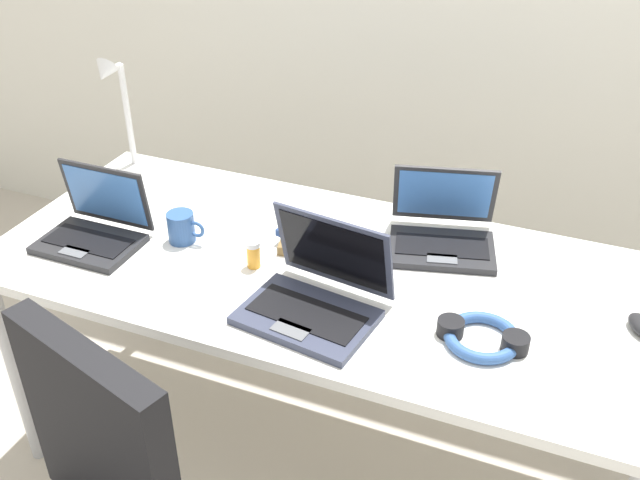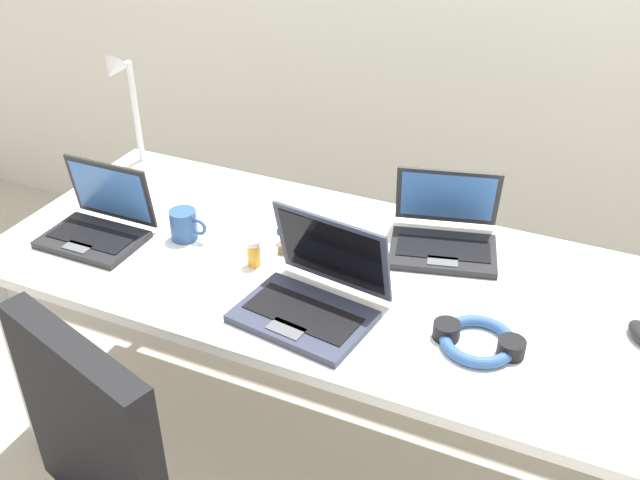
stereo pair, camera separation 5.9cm
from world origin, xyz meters
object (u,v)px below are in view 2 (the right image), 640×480
at_px(desk_lamp, 129,113).
at_px(coffee_mug, 184,225).
at_px(book_stack, 315,238).
at_px(headphones, 478,340).
at_px(pill_bottle, 254,252).
at_px(laptop_by_keyboard, 444,234).
at_px(laptop_center, 98,224).
at_px(cell_phone, 109,185).
at_px(laptop_back_left, 312,296).

relative_size(desk_lamp, coffee_mug, 3.54).
bearing_deg(book_stack, headphones, -24.71).
bearing_deg(pill_bottle, book_stack, 56.72).
relative_size(laptop_by_keyboard, laptop_center, 1.25).
xyz_separation_m(laptop_by_keyboard, laptop_center, (-0.91, -0.35, -0.00)).
xyz_separation_m(laptop_center, headphones, (1.10, -0.02, -0.03)).
bearing_deg(laptop_center, pill_bottle, 6.92).
distance_m(laptop_by_keyboard, pill_bottle, 0.53).
bearing_deg(book_stack, cell_phone, 176.82).
bearing_deg(book_stack, laptop_by_keyboard, 21.77).
height_order(pill_bottle, coffee_mug, coffee_mug).
relative_size(desk_lamp, laptop_center, 1.46).
bearing_deg(cell_phone, book_stack, -48.20).
bearing_deg(headphones, laptop_center, 178.81).
xyz_separation_m(headphones, pill_bottle, (-0.63, 0.08, 0.03)).
xyz_separation_m(pill_bottle, coffee_mug, (-0.24, 0.04, 0.00)).
bearing_deg(headphones, desk_lamp, 161.35).
height_order(laptop_by_keyboard, headphones, laptop_by_keyboard).
bearing_deg(coffee_mug, book_stack, 19.18).
height_order(desk_lamp, coffee_mug, desk_lamp).
relative_size(desk_lamp, book_stack, 1.94).
relative_size(laptop_by_keyboard, cell_phone, 2.52).
xyz_separation_m(pill_bottle, book_stack, (0.11, 0.16, -0.02)).
relative_size(laptop_back_left, laptop_center, 1.28).
bearing_deg(laptop_center, headphones, -1.19).
bearing_deg(laptop_back_left, cell_phone, 159.67).
xyz_separation_m(desk_lamp, laptop_by_keyboard, (1.08, -0.05, -0.15)).
height_order(desk_lamp, pill_bottle, desk_lamp).
relative_size(laptop_back_left, laptop_by_keyboard, 1.02).
height_order(desk_lamp, cell_phone, desk_lamp).
xyz_separation_m(laptop_center, pill_bottle, (0.47, 0.06, -0.00)).
bearing_deg(cell_phone, desk_lamp, 43.33).
height_order(desk_lamp, book_stack, desk_lamp).
distance_m(laptop_by_keyboard, laptop_center, 0.97).
xyz_separation_m(cell_phone, pill_bottle, (0.64, -0.20, 0.04)).
bearing_deg(desk_lamp, pill_bottle, -28.58).
distance_m(laptop_center, headphones, 1.10).
bearing_deg(laptop_back_left, pill_bottle, 152.20).
xyz_separation_m(laptop_center, coffee_mug, (0.22, 0.10, 0.00)).
relative_size(laptop_back_left, cell_phone, 2.57).
xyz_separation_m(desk_lamp, pill_bottle, (0.64, -0.35, -0.16)).
bearing_deg(laptop_back_left, coffee_mug, 161.30).
distance_m(laptop_by_keyboard, book_stack, 0.36).
xyz_separation_m(laptop_by_keyboard, coffee_mug, (-0.68, -0.25, 0.00)).
bearing_deg(coffee_mug, cell_phone, 157.79).
bearing_deg(cell_phone, laptop_center, -101.09).
distance_m(laptop_back_left, book_stack, 0.31).
bearing_deg(pill_bottle, laptop_center, -173.08).
distance_m(desk_lamp, laptop_by_keyboard, 1.09).
relative_size(laptop_by_keyboard, coffee_mug, 3.04).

